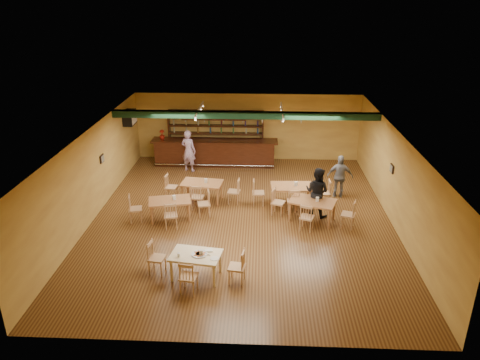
{
  "coord_description": "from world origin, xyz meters",
  "views": [
    {
      "loc": [
        0.59,
        -13.82,
        7.14
      ],
      "look_at": [
        -0.09,
        0.6,
        1.15
      ],
      "focal_mm": 34.1,
      "sensor_mm": 36.0,
      "label": 1
    }
  ],
  "objects_px": {
    "dining_table_c": "(170,209)",
    "dining_table_d": "(312,211)",
    "bar_counter": "(215,152)",
    "patron_right_a": "(317,192)",
    "patron_bar": "(189,151)",
    "near_table": "(196,266)",
    "dining_table_a": "(202,192)",
    "dining_table_b": "(291,195)"
  },
  "relations": [
    {
      "from": "dining_table_b",
      "to": "dining_table_a",
      "type": "bearing_deg",
      "value": 174.69
    },
    {
      "from": "patron_right_a",
      "to": "dining_table_d",
      "type": "bearing_deg",
      "value": 99.18
    },
    {
      "from": "dining_table_a",
      "to": "dining_table_c",
      "type": "bearing_deg",
      "value": -114.41
    },
    {
      "from": "bar_counter",
      "to": "near_table",
      "type": "relative_size",
      "value": 4.19
    },
    {
      "from": "patron_right_a",
      "to": "dining_table_a",
      "type": "bearing_deg",
      "value": 18.3
    },
    {
      "from": "dining_table_d",
      "to": "dining_table_c",
      "type": "bearing_deg",
      "value": -159.42
    },
    {
      "from": "dining_table_a",
      "to": "dining_table_c",
      "type": "distance_m",
      "value": 1.73
    },
    {
      "from": "patron_bar",
      "to": "patron_right_a",
      "type": "xyz_separation_m",
      "value": [
        4.98,
        -3.97,
        -0.04
      ]
    },
    {
      "from": "near_table",
      "to": "dining_table_c",
      "type": "bearing_deg",
      "value": 120.36
    },
    {
      "from": "dining_table_c",
      "to": "dining_table_d",
      "type": "relative_size",
      "value": 0.94
    },
    {
      "from": "patron_bar",
      "to": "near_table",
      "type": "bearing_deg",
      "value": 120.69
    },
    {
      "from": "dining_table_a",
      "to": "dining_table_c",
      "type": "xyz_separation_m",
      "value": [
        -0.9,
        -1.47,
        -0.02
      ]
    },
    {
      "from": "near_table",
      "to": "patron_bar",
      "type": "relative_size",
      "value": 0.73
    },
    {
      "from": "bar_counter",
      "to": "dining_table_c",
      "type": "height_order",
      "value": "bar_counter"
    },
    {
      "from": "dining_table_a",
      "to": "dining_table_d",
      "type": "distance_m",
      "value": 4.11
    },
    {
      "from": "near_table",
      "to": "patron_bar",
      "type": "xyz_separation_m",
      "value": [
        -1.38,
        7.84,
        0.55
      ]
    },
    {
      "from": "dining_table_c",
      "to": "bar_counter",
      "type": "bearing_deg",
      "value": 66.76
    },
    {
      "from": "bar_counter",
      "to": "near_table",
      "type": "height_order",
      "value": "bar_counter"
    },
    {
      "from": "dining_table_c",
      "to": "dining_table_d",
      "type": "xyz_separation_m",
      "value": [
        4.77,
        0.07,
        0.02
      ]
    },
    {
      "from": "patron_right_a",
      "to": "patron_bar",
      "type": "bearing_deg",
      "value": -6.78
    },
    {
      "from": "patron_bar",
      "to": "dining_table_b",
      "type": "bearing_deg",
      "value": 163.55
    },
    {
      "from": "dining_table_b",
      "to": "patron_bar",
      "type": "height_order",
      "value": "patron_bar"
    },
    {
      "from": "patron_bar",
      "to": "dining_table_d",
      "type": "bearing_deg",
      "value": 158.24
    },
    {
      "from": "dining_table_d",
      "to": "dining_table_b",
      "type": "bearing_deg",
      "value": 136.55
    },
    {
      "from": "bar_counter",
      "to": "patron_bar",
      "type": "bearing_deg",
      "value": -141.31
    },
    {
      "from": "dining_table_d",
      "to": "patron_right_a",
      "type": "xyz_separation_m",
      "value": [
        0.18,
        0.43,
        0.5
      ]
    },
    {
      "from": "dining_table_b",
      "to": "patron_bar",
      "type": "distance_m",
      "value": 5.27
    },
    {
      "from": "patron_bar",
      "to": "dining_table_a",
      "type": "bearing_deg",
      "value": 128.07
    },
    {
      "from": "dining_table_b",
      "to": "patron_bar",
      "type": "xyz_separation_m",
      "value": [
        -4.18,
        3.17,
        0.53
      ]
    },
    {
      "from": "dining_table_a",
      "to": "dining_table_d",
      "type": "bearing_deg",
      "value": -12.76
    },
    {
      "from": "bar_counter",
      "to": "patron_bar",
      "type": "height_order",
      "value": "patron_bar"
    },
    {
      "from": "dining_table_d",
      "to": "patron_bar",
      "type": "distance_m",
      "value": 6.53
    },
    {
      "from": "near_table",
      "to": "patron_bar",
      "type": "distance_m",
      "value": 7.98
    },
    {
      "from": "dining_table_b",
      "to": "near_table",
      "type": "height_order",
      "value": "dining_table_b"
    },
    {
      "from": "bar_counter",
      "to": "dining_table_d",
      "type": "distance_m",
      "value": 6.44
    },
    {
      "from": "dining_table_c",
      "to": "patron_bar",
      "type": "xyz_separation_m",
      "value": [
        -0.03,
        4.47,
        0.55
      ]
    },
    {
      "from": "dining_table_b",
      "to": "near_table",
      "type": "distance_m",
      "value": 5.45
    },
    {
      "from": "dining_table_b",
      "to": "dining_table_c",
      "type": "relative_size",
      "value": 1.06
    },
    {
      "from": "bar_counter",
      "to": "dining_table_b",
      "type": "height_order",
      "value": "bar_counter"
    },
    {
      "from": "dining_table_a",
      "to": "patron_right_a",
      "type": "height_order",
      "value": "patron_right_a"
    },
    {
      "from": "near_table",
      "to": "patron_right_a",
      "type": "xyz_separation_m",
      "value": [
        3.6,
        3.87,
        0.51
      ]
    },
    {
      "from": "patron_bar",
      "to": "patron_right_a",
      "type": "bearing_deg",
      "value": 162.17
    }
  ]
}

